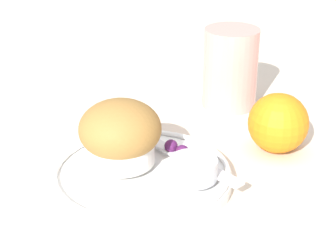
{
  "coord_description": "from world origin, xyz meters",
  "views": [
    {
      "loc": [
        0.4,
        -0.34,
        0.34
      ],
      "look_at": [
        -0.02,
        0.05,
        0.06
      ],
      "focal_mm": 60.0,
      "sensor_mm": 36.0,
      "label": 1
    }
  ],
  "objects_px": {
    "muffin": "(122,133)",
    "juice_glass": "(230,68)",
    "butter_knife": "(184,157)",
    "orange_fruit": "(278,123)"
  },
  "relations": [
    {
      "from": "muffin",
      "to": "orange_fruit",
      "type": "relative_size",
      "value": 1.23
    },
    {
      "from": "orange_fruit",
      "to": "juice_glass",
      "type": "xyz_separation_m",
      "value": [
        -0.13,
        0.06,
        0.02
      ]
    },
    {
      "from": "orange_fruit",
      "to": "juice_glass",
      "type": "distance_m",
      "value": 0.15
    },
    {
      "from": "butter_knife",
      "to": "juice_glass",
      "type": "xyz_separation_m",
      "value": [
        -0.1,
        0.19,
        0.04
      ]
    },
    {
      "from": "muffin",
      "to": "juice_glass",
      "type": "xyz_separation_m",
      "value": [
        -0.05,
        0.24,
        0.0
      ]
    },
    {
      "from": "juice_glass",
      "to": "butter_knife",
      "type": "bearing_deg",
      "value": -63.17
    },
    {
      "from": "butter_knife",
      "to": "juice_glass",
      "type": "height_order",
      "value": "juice_glass"
    },
    {
      "from": "muffin",
      "to": "orange_fruit",
      "type": "distance_m",
      "value": 0.2
    },
    {
      "from": "butter_knife",
      "to": "juice_glass",
      "type": "distance_m",
      "value": 0.21
    },
    {
      "from": "butter_knife",
      "to": "orange_fruit",
      "type": "bearing_deg",
      "value": 72.89
    }
  ]
}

